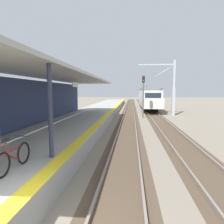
% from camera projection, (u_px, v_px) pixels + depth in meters
% --- Properties ---
extents(station_platform, '(5.00, 80.00, 0.91)m').
position_uv_depth(station_platform, '(85.00, 119.00, 20.30)').
color(station_platform, '#999993').
rests_on(station_platform, ground).
extents(station_building_with_canopy, '(4.85, 24.00, 4.43)m').
position_uv_depth(station_building_with_canopy, '(38.00, 101.00, 13.96)').
color(station_building_with_canopy, '#4C4C4C').
rests_on(station_building_with_canopy, ground).
extents(track_pair_nearest_platform, '(2.34, 120.00, 0.16)m').
position_uv_depth(track_pair_nearest_platform, '(129.00, 119.00, 23.87)').
color(track_pair_nearest_platform, '#4C3D2D').
rests_on(track_pair_nearest_platform, ground).
extents(track_pair_middle, '(2.34, 120.00, 0.16)m').
position_uv_depth(track_pair_middle, '(158.00, 119.00, 23.53)').
color(track_pair_middle, '#4C3D2D').
rests_on(track_pair_middle, ground).
extents(approaching_train, '(2.93, 19.60, 4.76)m').
position_uv_depth(approaching_train, '(148.00, 97.00, 37.36)').
color(approaching_train, silver).
rests_on(approaching_train, ground).
extents(bicycle_beside_commuter, '(0.48, 1.82, 1.04)m').
position_uv_depth(bicycle_beside_commuter, '(14.00, 158.00, 6.03)').
color(bicycle_beside_commuter, black).
rests_on(bicycle_beside_commuter, station_platform).
extents(rail_signal_post, '(0.32, 0.34, 5.20)m').
position_uv_depth(rail_signal_post, '(143.00, 92.00, 24.70)').
color(rail_signal_post, '#4C4C4C').
rests_on(rail_signal_post, ground).
extents(catenary_pylon_far_side, '(5.00, 0.40, 7.50)m').
position_uv_depth(catenary_pylon_far_side, '(171.00, 89.00, 26.99)').
color(catenary_pylon_far_side, '#9EA3A8').
rests_on(catenary_pylon_far_side, ground).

